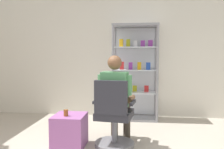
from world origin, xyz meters
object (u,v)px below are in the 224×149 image
(storage_crate, at_px, (70,130))
(tea_glass, at_px, (66,113))
(display_cabinet_main, at_px, (135,71))
(seated_shopkeeper, at_px, (116,95))
(office_chair, at_px, (114,120))

(storage_crate, bearing_deg, tea_glass, -111.55)
(display_cabinet_main, distance_m, storage_crate, 2.01)
(seated_shopkeeper, height_order, tea_glass, seated_shopkeeper)
(display_cabinet_main, height_order, seated_shopkeeper, display_cabinet_main)
(seated_shopkeeper, height_order, storage_crate, seated_shopkeeper)
(display_cabinet_main, height_order, storage_crate, display_cabinet_main)
(storage_crate, bearing_deg, seated_shopkeeper, 14.84)
(display_cabinet_main, xyz_separation_m, seated_shopkeeper, (-0.25, -1.47, -0.26))
(display_cabinet_main, bearing_deg, tea_glass, -118.33)
(office_chair, relative_size, storage_crate, 2.05)
(office_chair, relative_size, tea_glass, 10.67)
(seated_shopkeeper, relative_size, tea_glass, 14.34)
(seated_shopkeeper, bearing_deg, display_cabinet_main, 80.50)
(display_cabinet_main, distance_m, tea_glass, 2.00)
(storage_crate, height_order, tea_glass, tea_glass)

